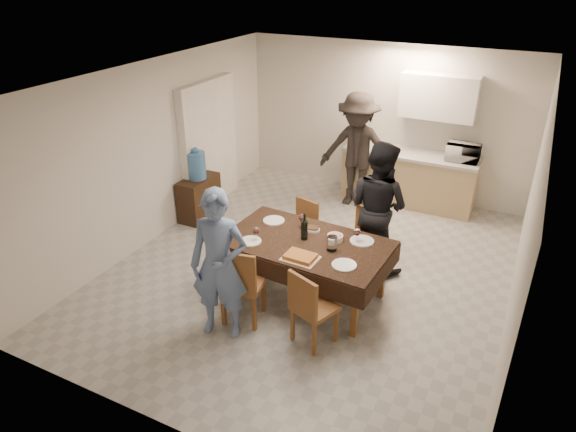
# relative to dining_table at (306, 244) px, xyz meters

# --- Properties ---
(floor) EXTENTS (5.00, 6.00, 0.02)m
(floor) POSITION_rel_dining_table_xyz_m (-0.17, 0.58, -0.73)
(floor) COLOR #A2A29D
(floor) RESTS_ON ground
(ceiling) EXTENTS (5.00, 6.00, 0.02)m
(ceiling) POSITION_rel_dining_table_xyz_m (-0.17, 0.58, 1.87)
(ceiling) COLOR white
(ceiling) RESTS_ON wall_back
(wall_back) EXTENTS (5.00, 0.02, 2.60)m
(wall_back) POSITION_rel_dining_table_xyz_m (-0.17, 3.58, 0.57)
(wall_back) COLOR beige
(wall_back) RESTS_ON floor
(wall_front) EXTENTS (5.00, 0.02, 2.60)m
(wall_front) POSITION_rel_dining_table_xyz_m (-0.17, -2.42, 0.57)
(wall_front) COLOR beige
(wall_front) RESTS_ON floor
(wall_left) EXTENTS (0.02, 6.00, 2.60)m
(wall_left) POSITION_rel_dining_table_xyz_m (-2.67, 0.58, 0.57)
(wall_left) COLOR beige
(wall_left) RESTS_ON floor
(wall_right) EXTENTS (0.02, 6.00, 2.60)m
(wall_right) POSITION_rel_dining_table_xyz_m (2.33, 0.58, 0.57)
(wall_right) COLOR beige
(wall_right) RESTS_ON floor
(stub_partition) EXTENTS (0.15, 1.40, 2.10)m
(stub_partition) POSITION_rel_dining_table_xyz_m (-2.59, 1.78, 0.32)
(stub_partition) COLOR white
(stub_partition) RESTS_ON floor
(kitchen_base_cabinet) EXTENTS (2.20, 0.60, 0.86)m
(kitchen_base_cabinet) POSITION_rel_dining_table_xyz_m (0.43, 3.26, -0.30)
(kitchen_base_cabinet) COLOR tan
(kitchen_base_cabinet) RESTS_ON floor
(kitchen_worktop) EXTENTS (2.24, 0.64, 0.05)m
(kitchen_worktop) POSITION_rel_dining_table_xyz_m (0.43, 3.26, 0.15)
(kitchen_worktop) COLOR #AAABA6
(kitchen_worktop) RESTS_ON kitchen_base_cabinet
(upper_cabinet) EXTENTS (1.20, 0.34, 0.70)m
(upper_cabinet) POSITION_rel_dining_table_xyz_m (0.73, 3.40, 1.12)
(upper_cabinet) COLOR white
(upper_cabinet) RESTS_ON wall_back
(dining_table) EXTENTS (2.03, 1.26, 0.77)m
(dining_table) POSITION_rel_dining_table_xyz_m (0.00, 0.00, 0.00)
(dining_table) COLOR black
(dining_table) RESTS_ON floor
(chair_near_left) EXTENTS (0.54, 0.55, 0.54)m
(chair_near_left) POSITION_rel_dining_table_xyz_m (-0.45, -0.85, -0.12)
(chair_near_left) COLOR brown
(chair_near_left) RESTS_ON floor
(chair_near_right) EXTENTS (0.54, 0.55, 0.50)m
(chair_near_right) POSITION_rel_dining_table_xyz_m (0.45, -0.84, -0.17)
(chair_near_right) COLOR brown
(chair_near_right) RESTS_ON floor
(chair_far_left) EXTENTS (0.48, 0.48, 0.46)m
(chair_far_left) POSITION_rel_dining_table_xyz_m (-0.45, 0.67, -0.21)
(chair_far_left) COLOR brown
(chair_far_left) RESTS_ON floor
(chair_far_right) EXTENTS (0.49, 0.50, 0.49)m
(chair_far_right) POSITION_rel_dining_table_xyz_m (0.45, 0.66, -0.18)
(chair_far_right) COLOR brown
(chair_far_right) RESTS_ON floor
(console) EXTENTS (0.37, 0.74, 0.68)m
(console) POSITION_rel_dining_table_xyz_m (-2.45, 1.21, -0.39)
(console) COLOR #311F10
(console) RESTS_ON floor
(water_jug) EXTENTS (0.29, 0.29, 0.44)m
(water_jug) POSITION_rel_dining_table_xyz_m (-2.45, 1.21, 0.17)
(water_jug) COLOR #4989CD
(water_jug) RESTS_ON console
(wine_bottle) EXTENTS (0.08, 0.08, 0.34)m
(wine_bottle) POSITION_rel_dining_table_xyz_m (-0.05, 0.05, 0.20)
(wine_bottle) COLOR black
(wine_bottle) RESTS_ON dining_table
(water_pitcher) EXTENTS (0.12, 0.12, 0.18)m
(water_pitcher) POSITION_rel_dining_table_xyz_m (0.35, -0.05, 0.13)
(water_pitcher) COLOR white
(water_pitcher) RESTS_ON dining_table
(savoury_tart) EXTENTS (0.41, 0.32, 0.05)m
(savoury_tart) POSITION_rel_dining_table_xyz_m (0.10, -0.38, 0.06)
(savoury_tart) COLOR #C77E3A
(savoury_tart) RESTS_ON dining_table
(salad_bowl) EXTENTS (0.19, 0.19, 0.07)m
(salad_bowl) POSITION_rel_dining_table_xyz_m (0.30, 0.18, 0.07)
(salad_bowl) COLOR white
(salad_bowl) RESTS_ON dining_table
(mushroom_dish) EXTENTS (0.19, 0.19, 0.03)m
(mushroom_dish) POSITION_rel_dining_table_xyz_m (-0.05, 0.28, 0.05)
(mushroom_dish) COLOR white
(mushroom_dish) RESTS_ON dining_table
(wine_glass_a) EXTENTS (0.08, 0.08, 0.19)m
(wine_glass_a) POSITION_rel_dining_table_xyz_m (-0.55, -0.25, 0.13)
(wine_glass_a) COLOR white
(wine_glass_a) RESTS_ON dining_table
(wine_glass_b) EXTENTS (0.09, 0.09, 0.19)m
(wine_glass_b) POSITION_rel_dining_table_xyz_m (0.55, 0.25, 0.13)
(wine_glass_b) COLOR white
(wine_glass_b) RESTS_ON dining_table
(wine_glass_c) EXTENTS (0.09, 0.09, 0.20)m
(wine_glass_c) POSITION_rel_dining_table_xyz_m (-0.20, 0.30, 0.14)
(wine_glass_c) COLOR white
(wine_glass_c) RESTS_ON dining_table
(plate_near_left) EXTENTS (0.26, 0.26, 0.02)m
(plate_near_left) POSITION_rel_dining_table_xyz_m (-0.60, -0.30, 0.04)
(plate_near_left) COLOR white
(plate_near_left) RESTS_ON dining_table
(plate_near_right) EXTENTS (0.28, 0.28, 0.02)m
(plate_near_right) POSITION_rel_dining_table_xyz_m (0.60, -0.30, 0.04)
(plate_near_right) COLOR white
(plate_near_right) RESTS_ON dining_table
(plate_far_left) EXTENTS (0.28, 0.28, 0.02)m
(plate_far_left) POSITION_rel_dining_table_xyz_m (-0.60, 0.30, 0.04)
(plate_far_left) COLOR white
(plate_far_left) RESTS_ON dining_table
(plate_far_right) EXTENTS (0.29, 0.29, 0.02)m
(plate_far_right) POSITION_rel_dining_table_xyz_m (0.60, 0.30, 0.04)
(plate_far_right) COLOR white
(plate_far_right) RESTS_ON dining_table
(microwave) EXTENTS (0.51, 0.34, 0.28)m
(microwave) POSITION_rel_dining_table_xyz_m (1.25, 3.26, 0.32)
(microwave) COLOR white
(microwave) RESTS_ON kitchen_worktop
(person_near) EXTENTS (0.73, 0.58, 1.75)m
(person_near) POSITION_rel_dining_table_xyz_m (-0.55, -1.05, 0.14)
(person_near) COLOR #5E77A5
(person_near) RESTS_ON floor
(person_far) EXTENTS (1.05, 0.93, 1.80)m
(person_far) POSITION_rel_dining_table_xyz_m (0.55, 1.05, 0.16)
(person_far) COLOR black
(person_far) RESTS_ON floor
(person_kitchen) EXTENTS (1.25, 0.72, 1.93)m
(person_kitchen) POSITION_rel_dining_table_xyz_m (-0.37, 2.81, 0.23)
(person_kitchen) COLOR black
(person_kitchen) RESTS_ON floor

